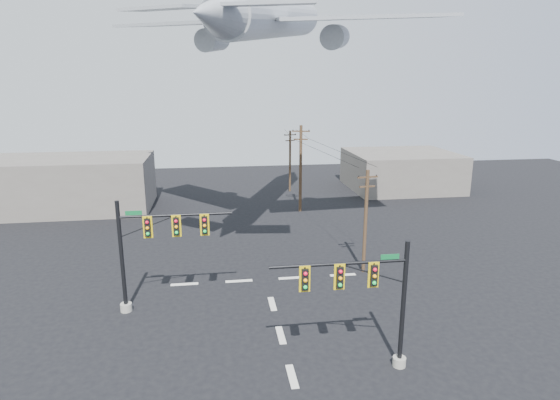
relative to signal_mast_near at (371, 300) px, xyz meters
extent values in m
plane|color=black|center=(-3.97, -0.05, -3.94)|extent=(120.00, 120.00, 0.00)
cube|color=beige|center=(-3.97, -0.05, -3.93)|extent=(0.40, 2.00, 0.01)
cube|color=beige|center=(-3.97, 3.95, -3.93)|extent=(0.40, 2.00, 0.01)
cube|color=beige|center=(-3.97, 7.95, -3.93)|extent=(0.40, 2.00, 0.01)
cube|color=beige|center=(-9.97, 11.95, -3.93)|extent=(2.00, 0.40, 0.01)
cube|color=beige|center=(-5.97, 11.95, -3.93)|extent=(2.00, 0.40, 0.01)
cube|color=beige|center=(-1.97, 11.95, -3.93)|extent=(2.00, 0.40, 0.01)
cube|color=beige|center=(2.03, 11.95, -3.93)|extent=(2.00, 0.40, 0.01)
cylinder|color=gray|center=(1.74, 0.06, -3.69)|extent=(0.69, 0.69, 0.49)
cylinder|color=black|center=(1.74, 0.06, -0.47)|extent=(0.24, 0.24, 6.93)
cylinder|color=black|center=(-1.69, 0.06, 2.00)|extent=(6.85, 0.16, 0.16)
cylinder|color=black|center=(0.03, 0.06, 1.41)|extent=(3.63, 0.08, 0.08)
cube|color=black|center=(0.03, -0.09, 1.38)|extent=(0.34, 0.30, 1.09)
cube|color=gold|center=(0.03, -0.07, 1.38)|extent=(0.54, 0.04, 1.34)
sphere|color=red|center=(0.03, -0.25, 1.72)|extent=(0.20, 0.20, 0.20)
sphere|color=#FF990D|center=(0.03, -0.25, 1.38)|extent=(0.20, 0.20, 0.20)
sphere|color=#0CC040|center=(0.03, -0.25, 1.03)|extent=(0.20, 0.20, 0.20)
cube|color=black|center=(-1.69, -0.09, 1.38)|extent=(0.34, 0.30, 1.09)
cube|color=gold|center=(-1.69, -0.07, 1.38)|extent=(0.54, 0.04, 1.34)
sphere|color=red|center=(-1.69, -0.25, 1.72)|extent=(0.20, 0.20, 0.20)
sphere|color=#FF990D|center=(-1.69, -0.25, 1.38)|extent=(0.20, 0.20, 0.20)
sphere|color=#0CC040|center=(-1.69, -0.25, 1.03)|extent=(0.20, 0.20, 0.20)
cube|color=black|center=(-3.40, -0.09, 1.38)|extent=(0.34, 0.30, 1.09)
cube|color=gold|center=(-3.40, -0.07, 1.38)|extent=(0.54, 0.04, 1.34)
sphere|color=red|center=(-3.40, -0.25, 1.72)|extent=(0.20, 0.20, 0.20)
sphere|color=#FF990D|center=(-3.40, -0.25, 1.38)|extent=(0.20, 0.20, 0.20)
sphere|color=#0CC040|center=(-3.40, -0.25, 1.03)|extent=(0.20, 0.20, 0.20)
cube|color=#0C5A2B|center=(0.85, 0.00, 2.25)|extent=(0.94, 0.04, 0.26)
cylinder|color=gray|center=(-13.48, 8.33, -3.67)|extent=(0.74, 0.74, 0.53)
cylinder|color=black|center=(-13.48, 8.33, -0.23)|extent=(0.25, 0.25, 7.41)
cylinder|color=black|center=(-9.98, 8.33, 2.41)|extent=(7.00, 0.17, 0.17)
cylinder|color=black|center=(-11.73, 8.33, 1.78)|extent=(3.72, 0.08, 0.08)
cube|color=black|center=(-11.73, 8.17, 1.74)|extent=(0.36, 0.32, 1.16)
cube|color=gold|center=(-11.73, 8.19, 1.74)|extent=(0.58, 0.04, 1.43)
sphere|color=red|center=(-11.73, 7.99, 2.11)|extent=(0.21, 0.21, 0.21)
sphere|color=#FF990D|center=(-11.73, 7.99, 1.74)|extent=(0.21, 0.21, 0.21)
sphere|color=#0CC040|center=(-11.73, 7.99, 1.37)|extent=(0.21, 0.21, 0.21)
cube|color=black|center=(-9.98, 8.17, 1.74)|extent=(0.36, 0.32, 1.16)
cube|color=gold|center=(-9.98, 8.19, 1.74)|extent=(0.58, 0.04, 1.43)
sphere|color=red|center=(-9.98, 7.99, 2.11)|extent=(0.21, 0.21, 0.21)
sphere|color=#FF990D|center=(-9.98, 7.99, 1.74)|extent=(0.21, 0.21, 0.21)
sphere|color=#0CC040|center=(-9.98, 7.99, 1.37)|extent=(0.21, 0.21, 0.21)
cube|color=black|center=(-8.23, 8.17, 1.74)|extent=(0.36, 0.32, 1.16)
cube|color=gold|center=(-8.23, 8.19, 1.74)|extent=(0.58, 0.04, 1.43)
sphere|color=red|center=(-8.23, 7.99, 2.11)|extent=(0.21, 0.21, 0.21)
sphere|color=#FF990D|center=(-8.23, 7.99, 1.74)|extent=(0.21, 0.21, 0.21)
sphere|color=#0CC040|center=(-8.23, 7.99, 1.37)|extent=(0.21, 0.21, 0.21)
cube|color=#0C5A2B|center=(-12.53, 8.26, 2.68)|extent=(1.01, 0.04, 0.28)
cylinder|color=#442E1D|center=(3.79, 12.41, 0.11)|extent=(0.27, 0.27, 8.09)
cube|color=#442E1D|center=(3.79, 12.41, 3.61)|extent=(1.62, 0.31, 0.11)
cube|color=#442E1D|center=(3.79, 12.41, 2.89)|extent=(1.26, 0.27, 0.11)
cylinder|color=black|center=(3.08, 12.31, 3.70)|extent=(0.09, 0.09, 0.11)
cylinder|color=black|center=(3.79, 12.41, 3.70)|extent=(0.09, 0.09, 0.11)
cylinder|color=black|center=(4.50, 12.50, 3.70)|extent=(0.09, 0.09, 0.11)
cylinder|color=#442E1D|center=(2.08, 30.25, 0.95)|extent=(0.33, 0.33, 9.77)
cube|color=#442E1D|center=(2.08, 30.25, 5.17)|extent=(1.96, 0.52, 0.13)
cube|color=#442E1D|center=(2.08, 30.25, 4.30)|extent=(1.53, 0.43, 0.13)
cylinder|color=black|center=(1.22, 30.43, 5.28)|extent=(0.11, 0.11, 0.13)
cylinder|color=black|center=(2.08, 30.25, 5.28)|extent=(0.11, 0.11, 0.13)
cylinder|color=black|center=(2.94, 30.08, 5.28)|extent=(0.11, 0.11, 0.13)
cylinder|color=#442E1D|center=(2.53, 40.23, 0.13)|extent=(0.28, 0.28, 8.14)
cube|color=#442E1D|center=(2.53, 40.23, 3.65)|extent=(1.65, 0.50, 0.11)
cube|color=#442E1D|center=(2.53, 40.23, 2.91)|extent=(1.29, 0.41, 0.11)
cylinder|color=black|center=(1.81, 40.06, 3.74)|extent=(0.09, 0.09, 0.11)
cylinder|color=black|center=(2.53, 40.23, 3.74)|extent=(0.09, 0.09, 0.11)
cylinder|color=black|center=(3.25, 40.41, 3.74)|extent=(0.09, 0.09, 0.11)
cylinder|color=black|center=(2.14, 21.33, 4.34)|extent=(1.90, 17.85, 0.03)
cylinder|color=black|center=(1.50, 35.24, 4.36)|extent=(0.62, 9.98, 0.03)
cylinder|color=black|center=(3.74, 21.33, 4.34)|extent=(1.58, 17.85, 0.03)
cylinder|color=black|center=(3.12, 35.24, 4.36)|extent=(0.34, 9.98, 0.03)
cylinder|color=#A0A6AC|center=(-2.12, 21.39, 15.83)|extent=(11.97, 21.62, 5.73)
cone|color=#A0A6AC|center=(3.17, 33.55, 17.23)|extent=(5.24, 6.14, 3.95)
cone|color=#A0A6AC|center=(-7.41, 9.22, 14.43)|extent=(4.91, 5.97, 3.61)
cube|color=#A0A6AC|center=(-9.80, 23.12, 15.35)|extent=(12.98, 13.77, 0.78)
cube|color=#A0A6AC|center=(4.39, 16.95, 15.35)|extent=(14.20, 5.24, 0.78)
cylinder|color=#A0A6AC|center=(-7.25, 23.16, 14.04)|extent=(3.24, 4.12, 2.30)
cylinder|color=#A0A6AC|center=(2.68, 18.84, 14.04)|extent=(3.24, 4.12, 2.30)
cube|color=#A0A6AC|center=(-10.36, 11.11, 14.92)|extent=(5.72, 5.24, 0.44)
cube|color=#A0A6AC|center=(-4.01, 8.35, 14.92)|extent=(5.71, 3.16, 0.44)
cube|color=#635E57|center=(-23.97, 34.95, -0.94)|extent=(18.00, 10.00, 6.00)
cube|color=#635E57|center=(18.03, 39.95, -1.44)|extent=(14.00, 12.00, 5.00)
camera|label=1|loc=(-7.52, -20.44, 10.62)|focal=30.00mm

